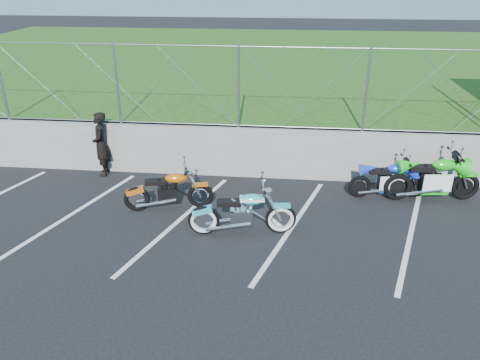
# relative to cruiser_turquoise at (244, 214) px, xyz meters

# --- Properties ---
(ground) EXTENTS (90.00, 90.00, 0.00)m
(ground) POSITION_rel_cruiser_turquoise_xyz_m (-1.41, -0.62, -0.43)
(ground) COLOR black
(ground) RESTS_ON ground
(retaining_wall) EXTENTS (30.00, 0.22, 1.30)m
(retaining_wall) POSITION_rel_cruiser_turquoise_xyz_m (-1.41, 2.88, 0.22)
(retaining_wall) COLOR slate
(retaining_wall) RESTS_ON ground
(grass_field) EXTENTS (30.00, 20.00, 1.30)m
(grass_field) POSITION_rel_cruiser_turquoise_xyz_m (-1.41, 12.88, 0.22)
(grass_field) COLOR #224713
(grass_field) RESTS_ON ground
(chain_link_fence) EXTENTS (28.00, 0.03, 2.00)m
(chain_link_fence) POSITION_rel_cruiser_turquoise_xyz_m (-1.41, 2.88, 1.87)
(chain_link_fence) COLOR gray
(chain_link_fence) RESTS_ON retaining_wall
(parking_lines) EXTENTS (18.29, 4.31, 0.01)m
(parking_lines) POSITION_rel_cruiser_turquoise_xyz_m (-0.21, 0.38, -0.43)
(parking_lines) COLOR silver
(parking_lines) RESTS_ON ground
(cruiser_turquoise) EXTENTS (2.16, 0.68, 1.08)m
(cruiser_turquoise) POSITION_rel_cruiser_turquoise_xyz_m (0.00, 0.00, 0.00)
(cruiser_turquoise) COLOR black
(cruiser_turquoise) RESTS_ON ground
(naked_orange) EXTENTS (1.93, 0.69, 0.98)m
(naked_orange) POSITION_rel_cruiser_turquoise_xyz_m (-1.72, 0.87, -0.01)
(naked_orange) COLOR black
(naked_orange) RESTS_ON ground
(sportbike_green) EXTENTS (2.21, 0.79, 1.14)m
(sportbike_green) POSITION_rel_cruiser_turquoise_xyz_m (4.16, 1.95, 0.06)
(sportbike_green) COLOR black
(sportbike_green) RESTS_ON ground
(sportbike_blue) EXTENTS (1.83, 0.65, 0.95)m
(sportbike_blue) POSITION_rel_cruiser_turquoise_xyz_m (3.19, 1.98, -0.02)
(sportbike_blue) COLOR black
(sportbike_blue) RESTS_ON ground
(person_standing) EXTENTS (0.55, 0.69, 1.65)m
(person_standing) POSITION_rel_cruiser_turquoise_xyz_m (-3.89, 2.57, 0.39)
(person_standing) COLOR black
(person_standing) RESTS_ON ground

